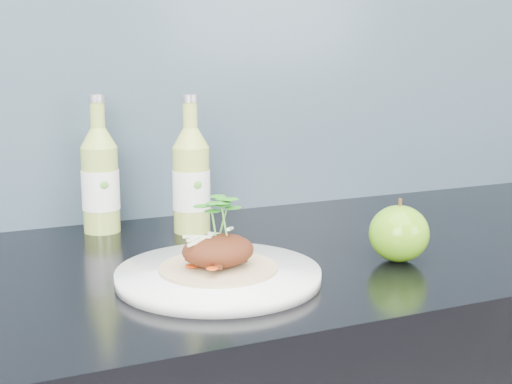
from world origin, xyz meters
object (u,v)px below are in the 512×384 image
Objects in this scene: green_apple at (399,233)px; dinner_plate at (218,275)px; cider_bottle_left at (100,180)px; cider_bottle_right at (191,180)px.

dinner_plate is at bearing 175.86° from green_apple.
cider_bottle_left is 1.00× the size of cider_bottle_right.
cider_bottle_right reaches higher than dinner_plate.
cider_bottle_left is 0.15m from cider_bottle_right.
cider_bottle_right is (0.05, 0.26, 0.08)m from dinner_plate.
cider_bottle_right is at bearing 127.27° from green_apple.
green_apple is 0.49× the size of cider_bottle_right.
green_apple is at bearing -30.09° from cider_bottle_right.
green_apple is (0.26, -0.02, 0.03)m from dinner_plate.
dinner_plate is 0.27m from cider_bottle_right.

